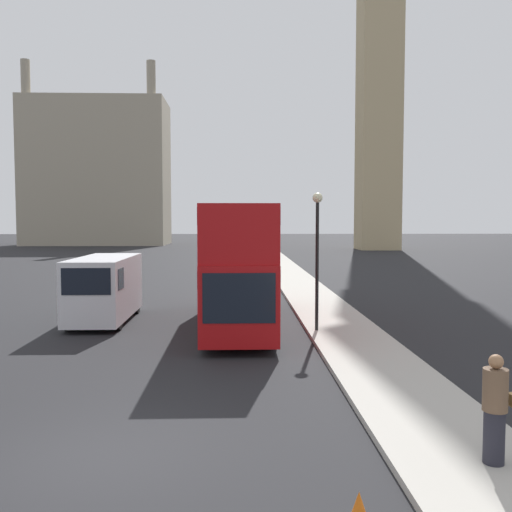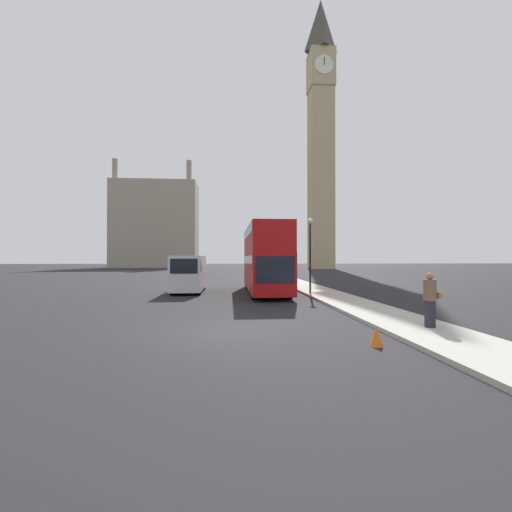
# 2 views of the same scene
# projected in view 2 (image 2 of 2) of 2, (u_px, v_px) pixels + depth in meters

# --- Properties ---
(ground_plane) EXTENTS (300.00, 300.00, 0.00)m
(ground_plane) POSITION_uv_depth(u_px,v_px,m) (229.00, 330.00, 11.54)
(ground_plane) COLOR black
(sidewalk_strip) EXTENTS (2.72, 120.00, 0.15)m
(sidewalk_strip) POSITION_uv_depth(u_px,v_px,m) (409.00, 325.00, 12.04)
(sidewalk_strip) COLOR #ADA89E
(sidewalk_strip) RESTS_ON ground_plane
(clock_tower) EXTENTS (5.74, 5.91, 63.90)m
(clock_tower) POSITION_uv_depth(u_px,v_px,m) (321.00, 130.00, 80.83)
(clock_tower) COLOR tan
(clock_tower) RESTS_ON ground_plane
(building_block_distant) EXTENTS (22.28, 11.38, 28.24)m
(building_block_distant) POSITION_uv_depth(u_px,v_px,m) (156.00, 225.00, 93.86)
(building_block_distant) COLOR #9E937F
(building_block_distant) RESTS_ON ground_plane
(red_double_decker_bus) EXTENTS (2.49, 10.72, 4.61)m
(red_double_decker_bus) POSITION_uv_depth(u_px,v_px,m) (265.00, 257.00, 23.99)
(red_double_decker_bus) COLOR #A80F11
(red_double_decker_bus) RESTS_ON ground_plane
(white_van) EXTENTS (2.08, 5.64, 2.61)m
(white_van) POSITION_uv_depth(u_px,v_px,m) (189.00, 273.00, 24.52)
(white_van) COLOR silver
(white_van) RESTS_ON ground_plane
(pedestrian) EXTENTS (0.56, 0.40, 1.81)m
(pedestrian) POSITION_uv_depth(u_px,v_px,m) (430.00, 300.00, 11.32)
(pedestrian) COLOR #23232D
(pedestrian) RESTS_ON sidewalk_strip
(street_lamp) EXTENTS (0.36, 0.36, 4.93)m
(street_lamp) POSITION_uv_depth(u_px,v_px,m) (310.00, 243.00, 22.48)
(street_lamp) COLOR black
(street_lamp) RESTS_ON sidewalk_strip
(traffic_cone) EXTENTS (0.36, 0.36, 0.55)m
(traffic_cone) POSITION_uv_depth(u_px,v_px,m) (377.00, 336.00, 9.42)
(traffic_cone) COLOR orange
(traffic_cone) RESTS_ON ground_plane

